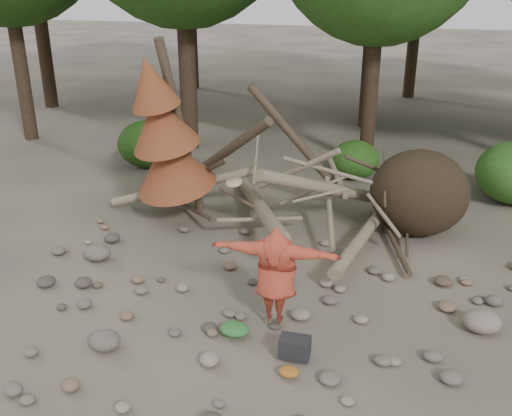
# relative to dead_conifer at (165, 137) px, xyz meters

# --- Properties ---
(ground) EXTENTS (120.00, 120.00, 0.00)m
(ground) POSITION_rel_dead_conifer_xyz_m (3.12, -3.37, -2.11)
(ground) COLOR #514C44
(ground) RESTS_ON ground
(deadfall_pile) EXTENTS (8.55, 5.24, 3.30)m
(deadfall_pile) POSITION_rel_dead_conifer_xyz_m (5.13, 0.87, -1.16)
(deadfall_pile) COLOR #332619
(deadfall_pile) RESTS_ON ground
(dead_conifer) EXTENTS (2.06, 2.16, 4.35)m
(dead_conifer) POSITION_rel_dead_conifer_xyz_m (0.00, 0.00, 0.00)
(dead_conifer) COLOR #4C3F30
(dead_conifer) RESTS_ON ground
(bush_left) EXTENTS (1.80, 1.80, 1.44)m
(bush_left) POSITION_rel_dead_conifer_xyz_m (-2.38, 3.83, -1.39)
(bush_left) COLOR #214A13
(bush_left) RESTS_ON ground
(bush_mid) EXTENTS (1.40, 1.40, 1.12)m
(bush_mid) POSITION_rel_dead_conifer_xyz_m (3.92, 4.43, -1.55)
(bush_mid) COLOR #2B5D1B
(bush_mid) RESTS_ON ground
(frisbee_thrower) EXTENTS (2.16, 0.98, 2.32)m
(frisbee_thrower) POSITION_rel_dead_conifer_xyz_m (3.46, -3.54, -1.16)
(frisbee_thrower) COLOR #AF3B27
(frisbee_thrower) RESTS_ON ground
(backpack) EXTENTS (0.48, 0.33, 0.32)m
(backpack) POSITION_rel_dead_conifer_xyz_m (3.98, -4.40, -1.95)
(backpack) COLOR black
(backpack) RESTS_ON ground
(cloth_green) EXTENTS (0.49, 0.41, 0.18)m
(cloth_green) POSITION_rel_dead_conifer_xyz_m (2.91, -4.08, -2.02)
(cloth_green) COLOR #2C6F2E
(cloth_green) RESTS_ON ground
(cloth_orange) EXTENTS (0.31, 0.25, 0.11)m
(cloth_orange) POSITION_rel_dead_conifer_xyz_m (3.99, -4.86, -2.06)
(cloth_orange) COLOR #A25D1B
(cloth_orange) RESTS_ON ground
(boulder_front_left) EXTENTS (0.52, 0.46, 0.31)m
(boulder_front_left) POSITION_rel_dead_conifer_xyz_m (1.00, -4.95, -1.96)
(boulder_front_left) COLOR #655C54
(boulder_front_left) RESTS_ON ground
(boulder_mid_right) EXTENTS (0.62, 0.56, 0.37)m
(boulder_mid_right) POSITION_rel_dead_conifer_xyz_m (6.85, -2.82, -1.92)
(boulder_mid_right) COLOR gray
(boulder_mid_right) RESTS_ON ground
(boulder_mid_left) EXTENTS (0.57, 0.51, 0.34)m
(boulder_mid_left) POSITION_rel_dead_conifer_xyz_m (-0.69, -2.23, -1.94)
(boulder_mid_left) COLOR #675F57
(boulder_mid_left) RESTS_ON ground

